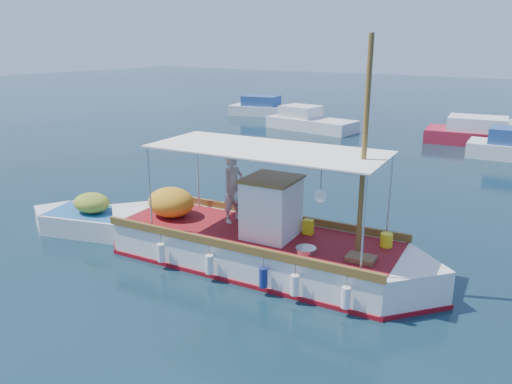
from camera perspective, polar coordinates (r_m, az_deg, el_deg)
The scene contains 6 objects.
ground at distance 14.41m, azimuth 1.35°, elevation -7.46°, with size 160.00×160.00×0.00m, color black.
fishing_caique at distance 13.81m, azimuth -0.44°, elevation -6.01°, with size 10.32×3.45×6.32m.
dinghy at distance 16.64m, azimuth -16.09°, elevation -3.57°, with size 5.76×2.89×1.47m.
bg_boat_nw at distance 35.08m, azimuth 6.10°, elevation 7.89°, with size 6.44×3.11×1.80m.
bg_boat_n at distance 32.91m, azimuth 25.51°, elevation 5.75°, with size 8.45×3.84×1.80m.
bg_boat_far_w at distance 41.54m, azimuth 1.66°, elevation 9.38°, with size 7.37×3.59×1.80m.
Camera 1 is at (6.94, -11.14, 5.95)m, focal length 35.00 mm.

